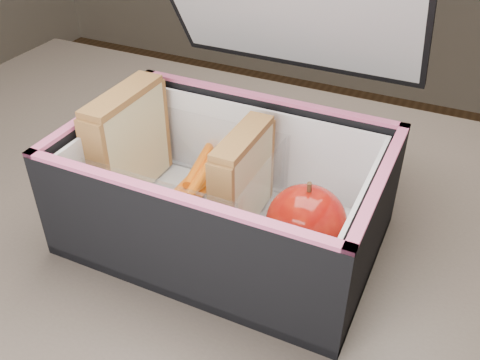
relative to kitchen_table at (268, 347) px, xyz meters
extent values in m
cube|color=brown|center=(0.00, 0.00, 0.08)|extent=(1.20, 0.80, 0.03)
cube|color=#382D26|center=(-0.55, 0.35, -0.30)|extent=(0.05, 0.05, 0.72)
cube|color=black|center=(-0.07, 0.19, 0.28)|extent=(0.28, 0.10, 0.16)
cube|color=beige|center=(-0.19, 0.05, 0.16)|extent=(0.01, 0.10, 0.11)
cube|color=#B05163|center=(-0.18, 0.05, 0.16)|extent=(0.01, 0.10, 0.10)
cube|color=beige|center=(-0.17, 0.05, 0.16)|extent=(0.01, 0.10, 0.11)
cube|color=brown|center=(-0.18, 0.05, 0.22)|extent=(0.03, 0.10, 0.01)
cube|color=beige|center=(-0.06, 0.05, 0.15)|extent=(0.01, 0.09, 0.09)
cube|color=#B05163|center=(-0.05, 0.05, 0.15)|extent=(0.01, 0.08, 0.09)
cube|color=beige|center=(-0.05, 0.05, 0.15)|extent=(0.01, 0.09, 0.09)
cube|color=brown|center=(-0.05, 0.05, 0.20)|extent=(0.02, 0.09, 0.01)
cylinder|color=#DF4C0E|center=(-0.12, 0.08, 0.11)|extent=(0.02, 0.08, 0.01)
cylinder|color=#DF4C0E|center=(-0.12, 0.05, 0.12)|extent=(0.02, 0.08, 0.01)
cylinder|color=#DF4C0E|center=(-0.12, 0.09, 0.13)|extent=(0.03, 0.08, 0.01)
cylinder|color=#DF4C0E|center=(-0.13, 0.03, 0.11)|extent=(0.01, 0.08, 0.01)
cylinder|color=#DF4C0E|center=(-0.12, 0.04, 0.12)|extent=(0.01, 0.08, 0.01)
cylinder|color=#DF4C0E|center=(-0.11, 0.07, 0.13)|extent=(0.02, 0.08, 0.01)
cylinder|color=#DF4C0E|center=(-0.11, 0.08, 0.11)|extent=(0.02, 0.08, 0.01)
cylinder|color=#DF4C0E|center=(-0.11, 0.05, 0.12)|extent=(0.03, 0.08, 0.01)
cube|color=white|center=(0.02, 0.04, 0.11)|extent=(0.10, 0.10, 0.01)
ellipsoid|color=#7F0007|center=(0.02, 0.03, 0.15)|extent=(0.08, 0.08, 0.07)
cylinder|color=#49301A|center=(0.02, 0.03, 0.18)|extent=(0.00, 0.01, 0.01)
camera|label=1|loc=(0.12, -0.32, 0.45)|focal=40.00mm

